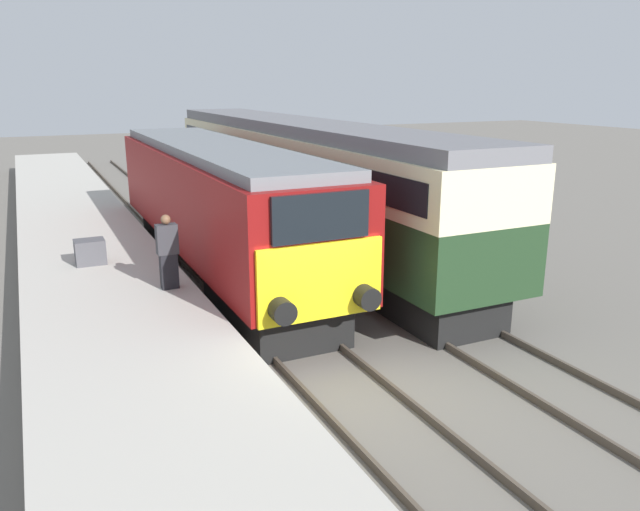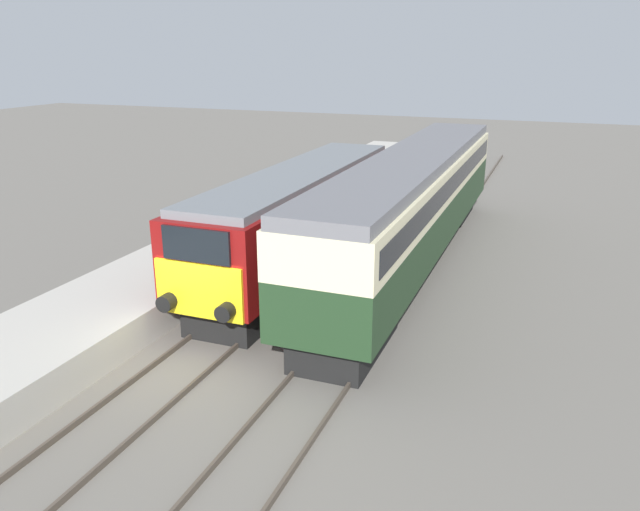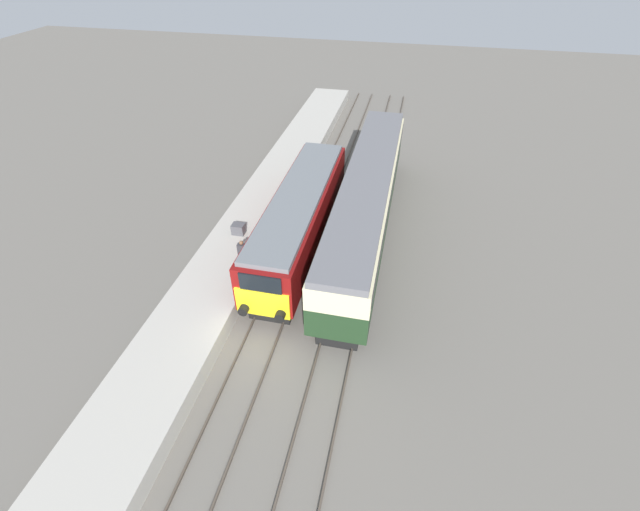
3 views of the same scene
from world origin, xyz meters
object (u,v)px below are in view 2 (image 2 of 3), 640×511
Objects in this scene: passenger_carriage at (413,198)px; person_on_platform at (194,246)px; locomotive at (300,216)px; luggage_crate at (204,234)px.

passenger_carriage reaches higher than person_on_platform.
passenger_carriage is 11.81× the size of person_on_platform.
passenger_carriage is 7.93m from person_on_platform.
luggage_crate is at bearing -168.56° from locomotive.
locomotive is at bearing 11.44° from luggage_crate.
person_on_platform reaches higher than luggage_crate.
passenger_carriage is 27.19× the size of luggage_crate.
locomotive is at bearing -146.30° from passenger_carriage.
person_on_platform is 2.30× the size of luggage_crate.
passenger_carriage is at bearing 23.44° from luggage_crate.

